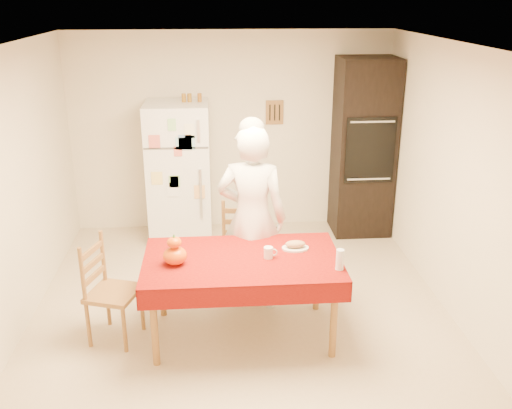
{
  "coord_description": "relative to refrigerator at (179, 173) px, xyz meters",
  "views": [
    {
      "loc": [
        -0.23,
        -4.81,
        2.92
      ],
      "look_at": [
        0.16,
        0.2,
        1.04
      ],
      "focal_mm": 40.0,
      "sensor_mm": 36.0,
      "label": 1
    }
  ],
  "objects": [
    {
      "name": "floor",
      "position": [
        0.65,
        -1.88,
        -0.85
      ],
      "size": [
        4.5,
        4.5,
        0.0
      ],
      "primitive_type": "plane",
      "color": "tan",
      "rests_on": "ground"
    },
    {
      "name": "bread_loaf",
      "position": [
        1.13,
        -2.11,
        -0.04
      ],
      "size": [
        0.18,
        0.1,
        0.06
      ],
      "primitive_type": "ellipsoid",
      "color": "#A87952",
      "rests_on": "bread_plate"
    },
    {
      "name": "coffee_mug",
      "position": [
        0.87,
        -2.27,
        -0.04
      ],
      "size": [
        0.08,
        0.08,
        0.1
      ],
      "primitive_type": "cylinder",
      "color": "silver",
      "rests_on": "dining_table"
    },
    {
      "name": "wine_glass",
      "position": [
        1.44,
        -2.52,
        -0.0
      ],
      "size": [
        0.07,
        0.07,
        0.18
      ],
      "primitive_type": "cylinder",
      "color": "silver",
      "rests_on": "dining_table"
    },
    {
      "name": "spice_jar_right",
      "position": [
        0.28,
        0.05,
        0.9
      ],
      "size": [
        0.05,
        0.05,
        0.1
      ],
      "primitive_type": "cylinder",
      "color": "brown",
      "rests_on": "refrigerator"
    },
    {
      "name": "room_shell",
      "position": [
        0.65,
        -1.88,
        0.77
      ],
      "size": [
        4.02,
        4.52,
        2.51
      ],
      "color": "beige",
      "rests_on": "ground"
    },
    {
      "name": "refrigerator",
      "position": [
        0.0,
        0.0,
        0.0
      ],
      "size": [
        0.75,
        0.74,
        1.7
      ],
      "color": "white",
      "rests_on": "floor"
    },
    {
      "name": "pumpkin_lower",
      "position": [
        0.08,
        -2.32,
        -0.01
      ],
      "size": [
        0.2,
        0.2,
        0.15
      ],
      "primitive_type": "ellipsoid",
      "color": "#C53204",
      "rests_on": "dining_table"
    },
    {
      "name": "chair_far",
      "position": [
        0.67,
        -1.44,
        -0.34
      ],
      "size": [
        0.47,
        0.45,
        0.95
      ],
      "rotation": [
        0.0,
        0.0,
        -0.13
      ],
      "color": "brown",
      "rests_on": "floor"
    },
    {
      "name": "pumpkin_upper",
      "position": [
        0.08,
        -2.32,
        0.11
      ],
      "size": [
        0.12,
        0.12,
        0.09
      ],
      "primitive_type": "ellipsoid",
      "color": "#DC4905",
      "rests_on": "pumpkin_lower"
    },
    {
      "name": "spice_jar_mid",
      "position": [
        0.16,
        0.05,
        0.9
      ],
      "size": [
        0.05,
        0.05,
        0.1
      ],
      "primitive_type": "cylinder",
      "color": "#895C18",
      "rests_on": "refrigerator"
    },
    {
      "name": "seated_woman",
      "position": [
        0.77,
        -1.71,
        0.06
      ],
      "size": [
        0.74,
        0.56,
        1.82
      ],
      "primitive_type": "imported",
      "rotation": [
        0.0,
        0.0,
        2.94
      ],
      "color": "silver",
      "rests_on": "floor"
    },
    {
      "name": "spice_jar_left",
      "position": [
        0.09,
        0.05,
        0.9
      ],
      "size": [
        0.05,
        0.05,
        0.1
      ],
      "primitive_type": "cylinder",
      "color": "#8C5D19",
      "rests_on": "refrigerator"
    },
    {
      "name": "oven_cabinet",
      "position": [
        2.28,
        0.05,
        0.25
      ],
      "size": [
        0.7,
        0.62,
        2.2
      ],
      "color": "black",
      "rests_on": "floor"
    },
    {
      "name": "bread_plate",
      "position": [
        1.13,
        -2.11,
        -0.08
      ],
      "size": [
        0.24,
        0.24,
        0.02
      ],
      "primitive_type": "cylinder",
      "color": "silver",
      "rests_on": "dining_table"
    },
    {
      "name": "dining_table",
      "position": [
        0.64,
        -2.26,
        -0.16
      ],
      "size": [
        1.7,
        1.0,
        0.76
      ],
      "color": "brown",
      "rests_on": "floor"
    },
    {
      "name": "chair_left",
      "position": [
        -0.54,
        -2.21,
        -0.34
      ],
      "size": [
        0.51,
        0.52,
        0.95
      ],
      "rotation": [
        0.0,
        0.0,
        1.26
      ],
      "color": "brown",
      "rests_on": "floor"
    }
  ]
}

